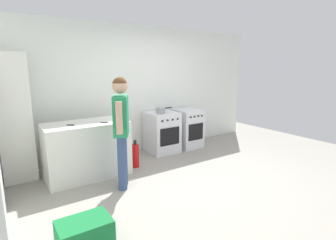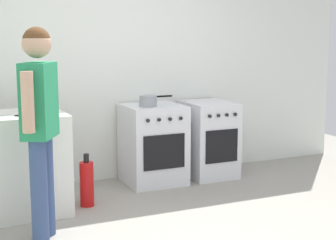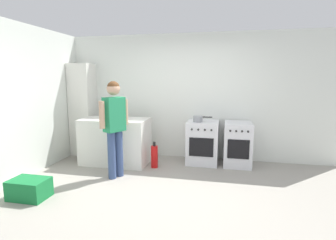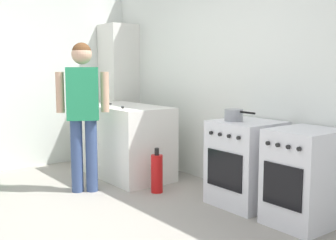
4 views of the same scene
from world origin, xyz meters
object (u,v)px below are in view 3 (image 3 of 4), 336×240
Objects in this scene: oven_left at (203,142)px; knife_bread at (105,119)px; knife_utility at (121,120)px; pot at (198,119)px; larder_cabinet at (83,110)px; person at (114,121)px; oven_right at (238,144)px; fire_extinguisher at (154,156)px; recycling_crate_lower at (29,189)px.

knife_bread reaches higher than oven_left.
knife_utility and knife_bread have the same top height.
pot is 2.57m from larder_cabinet.
knife_utility is 0.12× the size of larder_cabinet.
larder_cabinet is at bearing 136.44° from person.
larder_cabinet is (-1.26, 1.20, 0.02)m from person.
oven_right is at bearing 6.99° from pot.
fire_extinguisher is 0.96× the size of recycling_crate_lower.
oven_left is at bearing 19.38° from knife_utility.
fire_extinguisher is at bearing -18.05° from larder_cabinet.
knife_utility is (-2.18, -0.53, 0.48)m from oven_right.
person is at bearing -43.56° from larder_cabinet.
knife_utility is (-1.41, -0.43, -0.00)m from pot.
person reaches higher than oven_right.
person is 1.11m from fire_extinguisher.
pot is 0.18× the size of larder_cabinet.
knife_bread is (-1.85, -0.50, 0.48)m from oven_left.
person is (0.46, -0.60, 0.08)m from knife_bread.
fire_extinguisher is 2.03m from larder_cabinet.
fire_extinguisher is at bearing 4.49° from knife_utility.
pot is 1.17× the size of knife_bread.
fire_extinguisher is (0.63, 0.05, -0.69)m from knife_utility.
knife_bread is 0.60× the size of recycling_crate_lower.
oven_left is 3.65× the size of knife_utility.
knife_bread is at bearing -164.87° from oven_left.
knife_bread is 1.20m from fire_extinguisher.
fire_extinguisher reaches higher than recycling_crate_lower.
oven_right is at bearing 17.14° from fire_extinguisher.
knife_utility is at bearing 100.91° from person.
recycling_crate_lower is at bearing -137.19° from pot.
knife_utility is 0.59m from person.
larder_cabinet is (-2.56, 0.20, 0.09)m from pot.
oven_right is 0.52× the size of person.
knife_bread reaches higher than fire_extinguisher.
larder_cabinet is at bearing 177.80° from oven_left.
knife_utility is 0.47× the size of fire_extinguisher.
knife_utility is (-1.50, -0.53, 0.48)m from oven_left.
person is 3.29× the size of fire_extinguisher.
oven_right is at bearing 13.60° from knife_utility.
person is at bearing -52.09° from knife_bread.
person is at bearing -130.04° from fire_extinguisher.
knife_bread is at bearing 175.74° from knife_utility.
larder_cabinet is (-2.65, 0.10, 0.57)m from oven_left.
oven_right is 1.70× the size of fire_extinguisher.
knife_utility reaches higher than fire_extinguisher.
person is 0.82× the size of larder_cabinet.
larder_cabinet is at bearing 161.95° from fire_extinguisher.
person is (-1.30, -1.00, 0.07)m from pot.
fire_extinguisher is (-0.87, -0.48, -0.21)m from oven_left.
oven_left is 0.50m from pot.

